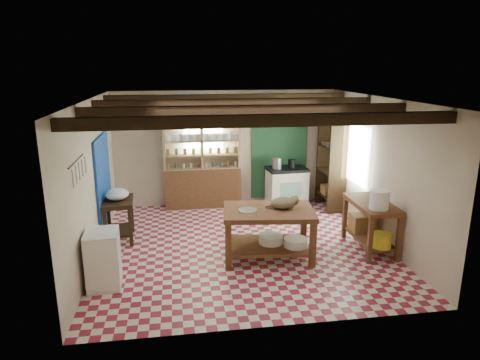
{
  "coord_description": "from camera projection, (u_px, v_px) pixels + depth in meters",
  "views": [
    {
      "loc": [
        -1.11,
        -7.04,
        3.14
      ],
      "look_at": [
        0.0,
        0.3,
        1.14
      ],
      "focal_mm": 32.0,
      "sensor_mm": 36.0,
      "label": 1
    }
  ],
  "objects": [
    {
      "name": "prep_table",
      "position": [
        119.0,
        220.0,
        7.85
      ],
      "size": [
        0.57,
        0.8,
        0.78
      ],
      "primitive_type": "cube",
      "rotation": [
        0.0,
        0.0,
        0.06
      ],
      "color": "#2F1F10",
      "rests_on": "floor"
    },
    {
      "name": "basin_large",
      "position": [
        271.0,
        239.0,
        7.23
      ],
      "size": [
        0.46,
        0.46,
        0.14
      ],
      "primitive_type": "cylinder",
      "rotation": [
        0.0,
        0.0,
        -0.12
      ],
      "color": "white",
      "rests_on": "work_table"
    },
    {
      "name": "tall_rack",
      "position": [
        331.0,
        165.0,
        9.48
      ],
      "size": [
        0.4,
        0.86,
        2.0
      ],
      "primitive_type": "cube",
      "color": "#2F1F10",
      "rests_on": "floor"
    },
    {
      "name": "shelving_unit",
      "position": [
        202.0,
        159.0,
        9.53
      ],
      "size": [
        1.7,
        0.34,
        2.2
      ],
      "primitive_type": "cube",
      "color": "tan",
      "rests_on": "floor"
    },
    {
      "name": "wall_back",
      "position": [
        225.0,
        148.0,
        9.74
      ],
      "size": [
        5.0,
        0.04,
        2.6
      ],
      "primitive_type": "cube",
      "color": "beige",
      "rests_on": "floor"
    },
    {
      "name": "wicker_basket",
      "position": [
        363.0,
        223.0,
        7.74
      ],
      "size": [
        0.43,
        0.34,
        0.3
      ],
      "primitive_type": "cube",
      "rotation": [
        0.0,
        0.0,
        -0.01
      ],
      "color": "olive",
      "rests_on": "right_counter"
    },
    {
      "name": "white_bucket",
      "position": [
        379.0,
        200.0,
        6.95
      ],
      "size": [
        0.32,
        0.32,
        0.31
      ],
      "primitive_type": "cylinder",
      "rotation": [
        0.0,
        0.0,
        -0.01
      ],
      "color": "white",
      "rests_on": "right_counter"
    },
    {
      "name": "pot_rack",
      "position": [
        285.0,
        111.0,
        9.27
      ],
      "size": [
        0.86,
        0.12,
        0.36
      ],
      "primitive_type": "cube",
      "color": "black",
      "rests_on": "ceiling"
    },
    {
      "name": "enamel_bowl",
      "position": [
        117.0,
        194.0,
        7.72
      ],
      "size": [
        0.44,
        0.44,
        0.21
      ],
      "primitive_type": "ellipsoid",
      "rotation": [
        0.0,
        0.0,
        0.06
      ],
      "color": "white",
      "rests_on": "prep_table"
    },
    {
      "name": "cat",
      "position": [
        284.0,
        203.0,
        7.07
      ],
      "size": [
        0.44,
        0.34,
        0.19
      ],
      "primitive_type": "ellipsoid",
      "rotation": [
        0.0,
        0.0,
        0.05
      ],
      "color": "#87704E",
      "rests_on": "work_table"
    },
    {
      "name": "window_right",
      "position": [
        356.0,
        154.0,
        8.64
      ],
      "size": [
        0.02,
        1.3,
        1.2
      ],
      "primitive_type": "cube",
      "color": "silver",
      "rests_on": "wall_right"
    },
    {
      "name": "wall_right",
      "position": [
        379.0,
        170.0,
        7.72
      ],
      "size": [
        0.04,
        5.0,
        2.6
      ],
      "primitive_type": "cube",
      "color": "beige",
      "rests_on": "floor"
    },
    {
      "name": "wall_front",
      "position": [
        276.0,
        229.0,
        4.97
      ],
      "size": [
        5.0,
        0.04,
        2.6
      ],
      "primitive_type": "cube",
      "color": "beige",
      "rests_on": "floor"
    },
    {
      "name": "floor",
      "position": [
        242.0,
        246.0,
        7.7
      ],
      "size": [
        5.0,
        5.0,
        0.02
      ],
      "primitive_type": "cube",
      "color": "maroon",
      "rests_on": "ground"
    },
    {
      "name": "kettle_left",
      "position": [
        277.0,
        163.0,
        9.63
      ],
      "size": [
        0.23,
        0.23,
        0.25
      ],
      "primitive_type": "cylinder",
      "rotation": [
        0.0,
        0.0,
        0.08
      ],
      "color": "#B2B2BA",
      "rests_on": "stove"
    },
    {
      "name": "white_cabinet",
      "position": [
        103.0,
        259.0,
        6.19
      ],
      "size": [
        0.5,
        0.59,
        0.84
      ],
      "primitive_type": "cube",
      "rotation": [
        0.0,
        0.0,
        0.06
      ],
      "color": "white",
      "rests_on": "floor"
    },
    {
      "name": "green_wall_patch",
      "position": [
        279.0,
        149.0,
        9.91
      ],
      "size": [
        1.3,
        0.04,
        2.3
      ],
      "primitive_type": "cube",
      "color": "#1D4A29",
      "rests_on": "wall_back"
    },
    {
      "name": "basin_small",
      "position": [
        296.0,
        242.0,
        7.1
      ],
      "size": [
        0.44,
        0.44,
        0.14
      ],
      "primitive_type": "cylinder",
      "rotation": [
        0.0,
        0.0,
        -0.12
      ],
      "color": "white",
      "rests_on": "work_table"
    },
    {
      "name": "stove",
      "position": [
        287.0,
        186.0,
        9.83
      ],
      "size": [
        0.94,
        0.67,
        0.87
      ],
      "primitive_type": "cube",
      "rotation": [
        0.0,
        0.0,
        0.08
      ],
      "color": "white",
      "rests_on": "floor"
    },
    {
      "name": "yellow_tub",
      "position": [
        381.0,
        240.0,
        7.03
      ],
      "size": [
        0.32,
        0.32,
        0.23
      ],
      "primitive_type": "cylinder",
      "rotation": [
        0.0,
        0.0,
        -0.01
      ],
      "color": "gold",
      "rests_on": "right_counter"
    },
    {
      "name": "ceiling",
      "position": [
        243.0,
        99.0,
        7.02
      ],
      "size": [
        5.0,
        5.0,
        0.02
      ],
      "primitive_type": "cube",
      "color": "#434347",
      "rests_on": "wall_back"
    },
    {
      "name": "utensil_rail",
      "position": [
        77.0,
        170.0,
        5.73
      ],
      "size": [
        0.06,
        0.9,
        0.28
      ],
      "primitive_type": "cube",
      "color": "black",
      "rests_on": "wall_left"
    },
    {
      "name": "right_counter",
      "position": [
        370.0,
        226.0,
        7.44
      ],
      "size": [
        0.62,
        1.21,
        0.87
      ],
      "primitive_type": "cube",
      "rotation": [
        0.0,
        0.0,
        -0.01
      ],
      "color": "brown",
      "rests_on": "floor"
    },
    {
      "name": "window_back",
      "position": [
        203.0,
        131.0,
        9.55
      ],
      "size": [
        0.9,
        0.02,
        0.8
      ],
      "primitive_type": "cube",
      "color": "silver",
      "rests_on": "wall_back"
    },
    {
      "name": "blue_wall_patch",
      "position": [
        103.0,
        179.0,
        7.91
      ],
      "size": [
        0.04,
        1.4,
        1.6
      ],
      "primitive_type": "cube",
      "color": "#1647AB",
      "rests_on": "wall_left"
    },
    {
      "name": "kettle_right",
      "position": [
        291.0,
        163.0,
        9.71
      ],
      "size": [
        0.17,
        0.17,
        0.2
      ],
      "primitive_type": "cylinder",
      "rotation": [
        0.0,
        0.0,
        0.08
      ],
      "color": "black",
      "rests_on": "stove"
    },
    {
      "name": "wall_left",
      "position": [
        92.0,
        181.0,
        7.0
      ],
      "size": [
        0.04,
        5.0,
        2.6
      ],
      "primitive_type": "cube",
      "color": "beige",
      "rests_on": "floor"
    },
    {
      "name": "ceiling_beams",
      "position": [
        243.0,
        106.0,
        7.05
      ],
      "size": [
        5.0,
        3.8,
        0.15
      ],
      "primitive_type": "cube",
      "color": "#2F1F10",
      "rests_on": "ceiling"
    },
    {
      "name": "work_table",
      "position": [
        268.0,
        233.0,
        7.15
      ],
      "size": [
        1.59,
        1.16,
        0.84
      ],
      "primitive_type": "cube",
      "rotation": [
        0.0,
        0.0,
        -0.12
      ],
      "color": "brown",
      "rests_on": "floor"
    },
    {
      "name": "steel_tray",
      "position": [
        248.0,
        210.0,
        6.98
      ],
      "size": [
        0.35,
        0.35,
        0.02
      ],
      "primitive_type": "cylinder",
      "rotation": [
        0.0,
        0.0,
        -0.12
      ],
      "color": "#B2B2BA",
      "rests_on": "work_table"
    }
  ]
}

